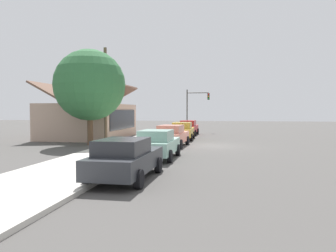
# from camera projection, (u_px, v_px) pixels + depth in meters

# --- Properties ---
(ground_plane) EXTENTS (120.00, 120.00, 0.00)m
(ground_plane) POSITION_uv_depth(u_px,v_px,m) (212.00, 146.00, 24.94)
(ground_plane) COLOR #4C4947
(sidewalk_curb) EXTENTS (60.00, 4.20, 0.16)m
(sidewalk_curb) POSITION_uv_depth(u_px,v_px,m) (139.00, 144.00, 25.88)
(sidewalk_curb) COLOR beige
(sidewalk_curb) RESTS_ON ground
(car_charcoal) EXTENTS (4.85, 2.13, 1.59)m
(car_charcoal) POSITION_uv_depth(u_px,v_px,m) (126.00, 158.00, 12.73)
(car_charcoal) COLOR #2D3035
(car_charcoal) RESTS_ON ground
(car_seafoam) EXTENTS (4.52, 2.05, 1.59)m
(car_seafoam) POSITION_uv_depth(u_px,v_px,m) (158.00, 144.00, 18.24)
(car_seafoam) COLOR #9ED1BC
(car_seafoam) RESTS_ON ground
(car_coral) EXTENTS (4.78, 2.19, 1.59)m
(car_coral) POSITION_uv_depth(u_px,v_px,m) (172.00, 136.00, 24.37)
(car_coral) COLOR #EA8C75
(car_coral) RESTS_ON ground
(car_mustard) EXTENTS (4.60, 2.09, 1.59)m
(car_mustard) POSITION_uv_depth(u_px,v_px,m) (183.00, 131.00, 30.16)
(car_mustard) COLOR gold
(car_mustard) RESTS_ON ground
(car_cherry) EXTENTS (4.40, 1.98, 1.59)m
(car_cherry) POSITION_uv_depth(u_px,v_px,m) (188.00, 128.00, 35.92)
(car_cherry) COLOR red
(car_cherry) RESTS_ON ground
(storefront_building) EXTENTS (10.11, 7.01, 5.17)m
(storefront_building) POSITION_uv_depth(u_px,v_px,m) (90.00, 119.00, 32.41)
(storefront_building) COLOR tan
(storefront_building) RESTS_ON ground
(shade_tree) EXTENTS (5.41, 5.41, 7.28)m
(shade_tree) POSITION_uv_depth(u_px,v_px,m) (90.00, 85.00, 25.32)
(shade_tree) COLOR brown
(shade_tree) RESTS_ON ground
(traffic_light_main) EXTENTS (0.37, 2.79, 5.20)m
(traffic_light_main) POSITION_uv_depth(u_px,v_px,m) (196.00, 104.00, 40.60)
(traffic_light_main) COLOR #383833
(traffic_light_main) RESTS_ON ground
(utility_pole_wooden) EXTENTS (1.80, 0.24, 7.50)m
(utility_pole_wooden) POSITION_uv_depth(u_px,v_px,m) (105.00, 94.00, 25.88)
(utility_pole_wooden) COLOR brown
(utility_pole_wooden) RESTS_ON ground
(fire_hydrant_red) EXTENTS (0.22, 0.22, 0.71)m
(fire_hydrant_red) POSITION_uv_depth(u_px,v_px,m) (155.00, 139.00, 24.92)
(fire_hydrant_red) COLOR red
(fire_hydrant_red) RESTS_ON sidewalk_curb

